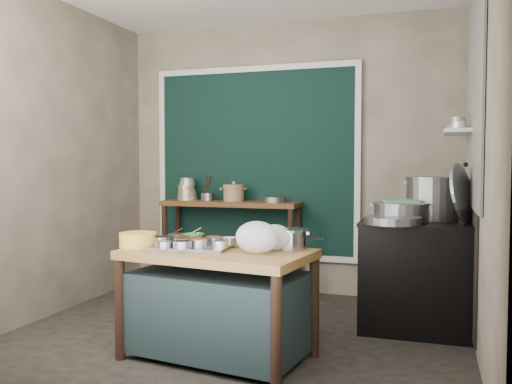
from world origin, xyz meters
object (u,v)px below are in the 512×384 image
(saucepan, at_px, (290,239))
(ceramic_crock, at_px, (234,194))
(steamer, at_px, (401,212))
(prep_table, at_px, (218,304))
(yellow_basin, at_px, (138,240))
(stock_pot, at_px, (432,198))
(utensil_cup, at_px, (208,197))
(stove_block, at_px, (419,277))
(condiment_tray, at_px, (192,247))
(back_counter, at_px, (231,247))

(saucepan, bearing_deg, ceramic_crock, 128.04)
(steamer, bearing_deg, prep_table, -137.24)
(yellow_basin, xyz_separation_m, stock_pot, (1.98, 1.31, 0.25))
(utensil_cup, distance_m, ceramic_crock, 0.30)
(steamer, bearing_deg, ceramic_crock, 155.89)
(saucepan, xyz_separation_m, utensil_cup, (-1.32, 1.64, 0.17))
(stove_block, distance_m, condiment_tray, 1.89)
(stove_block, distance_m, steamer, 0.55)
(prep_table, xyz_separation_m, steamer, (1.15, 1.07, 0.58))
(stove_block, relative_size, condiment_tray, 1.73)
(stock_pot, bearing_deg, saucepan, -131.17)
(prep_table, relative_size, yellow_basin, 4.75)
(saucepan, height_order, utensil_cup, utensil_cup)
(back_counter, height_order, saucepan, back_counter)
(steamer, bearing_deg, utensil_cup, 159.02)
(stove_block, height_order, stock_pot, stock_pot)
(prep_table, height_order, condiment_tray, condiment_tray)
(ceramic_crock, bearing_deg, condiment_tray, -78.42)
(steamer, bearing_deg, back_counter, 156.28)
(steamer, bearing_deg, yellow_basin, -147.42)
(ceramic_crock, bearing_deg, back_counter, 178.62)
(prep_table, xyz_separation_m, yellow_basin, (-0.59, -0.05, 0.43))
(stove_block, xyz_separation_m, condiment_tray, (-1.49, -1.11, 0.34))
(back_counter, xyz_separation_m, stove_block, (1.90, -0.73, -0.05))
(utensil_cup, bearing_deg, stove_block, -18.72)
(stove_block, height_order, utensil_cup, utensil_cup)
(yellow_basin, relative_size, stock_pot, 0.59)
(condiment_tray, height_order, ceramic_crock, ceramic_crock)
(prep_table, height_order, back_counter, back_counter)
(stove_block, bearing_deg, yellow_basin, -148.60)
(ceramic_crock, relative_size, stock_pot, 0.51)
(stock_pot, bearing_deg, condiment_tray, -141.29)
(back_counter, height_order, stove_block, back_counter)
(prep_table, bearing_deg, stove_block, 48.58)
(stove_block, xyz_separation_m, stock_pot, (0.09, 0.16, 0.63))
(utensil_cup, distance_m, stock_pot, 2.32)
(condiment_tray, bearing_deg, ceramic_crock, 101.58)
(saucepan, relative_size, stock_pot, 0.57)
(back_counter, bearing_deg, stock_pot, -15.96)
(stock_pot, bearing_deg, steamer, -139.79)
(condiment_tray, xyz_separation_m, saucepan, (0.65, 0.20, 0.06))
(prep_table, relative_size, back_counter, 0.86)
(ceramic_crock, bearing_deg, stock_pot, -16.20)
(condiment_tray, xyz_separation_m, yellow_basin, (-0.40, -0.05, 0.04))
(back_counter, bearing_deg, saucepan, -57.18)
(saucepan, height_order, stock_pot, stock_pot)
(utensil_cup, relative_size, steamer, 0.29)
(utensil_cup, height_order, ceramic_crock, ceramic_crock)
(saucepan, distance_m, utensil_cup, 2.11)
(utensil_cup, bearing_deg, saucepan, -51.23)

